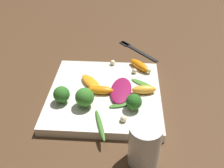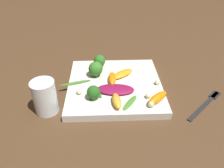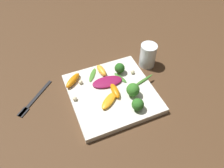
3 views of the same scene
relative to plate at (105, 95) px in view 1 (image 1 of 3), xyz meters
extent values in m
plane|color=#4C331E|center=(0.00, 0.00, -0.01)|extent=(2.40, 2.40, 0.00)
cube|color=silver|center=(0.00, 0.00, 0.00)|extent=(0.28, 0.28, 0.02)
cylinder|color=white|center=(-0.19, -0.09, 0.04)|extent=(0.06, 0.06, 0.09)
cube|color=#262628|center=(0.25, -0.09, -0.01)|extent=(0.13, 0.12, 0.01)
cube|color=#262628|center=(0.29, -0.05, -0.01)|extent=(0.04, 0.04, 0.01)
ellipsoid|color=maroon|center=(0.00, -0.04, 0.02)|extent=(0.11, 0.06, 0.01)
ellipsoid|color=#FCAD33|center=(0.00, -0.10, 0.02)|extent=(0.03, 0.06, 0.02)
ellipsoid|color=orange|center=(0.03, 0.04, 0.02)|extent=(0.08, 0.07, 0.01)
ellipsoid|color=orange|center=(-0.01, 0.01, 0.02)|extent=(0.03, 0.07, 0.02)
ellipsoid|color=orange|center=(0.11, -0.09, 0.02)|extent=(0.07, 0.07, 0.02)
cylinder|color=#84AD5B|center=(-0.05, 0.10, 0.02)|extent=(0.01, 0.01, 0.01)
sphere|color=#2D6B23|center=(-0.05, 0.10, 0.03)|extent=(0.04, 0.04, 0.04)
cylinder|color=#84AD5B|center=(-0.06, 0.04, 0.02)|extent=(0.01, 0.01, 0.01)
sphere|color=#387A28|center=(-0.06, 0.04, 0.04)|extent=(0.04, 0.04, 0.04)
cylinder|color=#84AD5B|center=(-0.06, -0.07, 0.02)|extent=(0.01, 0.01, 0.01)
sphere|color=#26601E|center=(-0.06, -0.07, 0.03)|extent=(0.04, 0.04, 0.04)
ellipsoid|color=#47842D|center=(0.04, -0.10, 0.01)|extent=(0.05, 0.07, 0.00)
ellipsoid|color=#3D7528|center=(-0.05, -0.04, 0.01)|extent=(0.03, 0.06, 0.01)
ellipsoid|color=#3D7528|center=(-0.12, 0.00, 0.01)|extent=(0.09, 0.04, 0.01)
sphere|color=beige|center=(0.13, -0.01, 0.02)|extent=(0.01, 0.01, 0.01)
sphere|color=beige|center=(-0.10, -0.05, 0.02)|extent=(0.02, 0.02, 0.02)
sphere|color=beige|center=(0.09, -0.08, 0.02)|extent=(0.01, 0.01, 0.01)
sphere|color=beige|center=(0.09, -0.11, 0.02)|extent=(0.02, 0.02, 0.02)
camera|label=1|loc=(-0.52, -0.05, 0.42)|focal=42.00mm
camera|label=2|loc=(-0.03, -0.54, 0.39)|focal=35.00mm
camera|label=3|loc=(0.18, 0.44, 0.58)|focal=35.00mm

